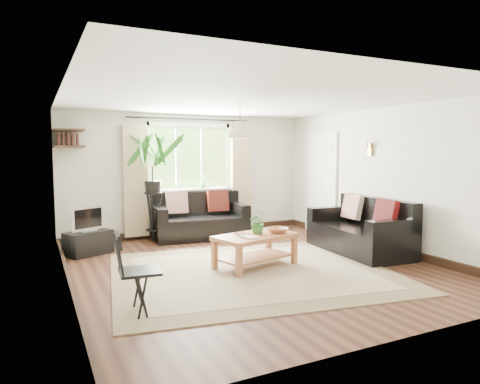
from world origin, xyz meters
name	(u,v)px	position (x,y,z in m)	size (l,w,h in m)	color
floor	(252,266)	(0.00, 0.00, 0.00)	(5.50, 5.50, 0.00)	black
ceiling	(252,99)	(0.00, 0.00, 2.40)	(5.50, 5.50, 0.00)	white
wall_back	(189,175)	(0.00, 2.75, 1.20)	(5.00, 0.02, 2.40)	beige
wall_front	(400,205)	(0.00, -2.75, 1.20)	(5.00, 0.02, 2.40)	beige
wall_left	(64,191)	(-2.50, 0.00, 1.20)	(0.02, 5.50, 2.40)	beige
wall_right	(384,179)	(2.50, 0.00, 1.20)	(0.02, 5.50, 2.40)	beige
rug	(252,272)	(-0.15, -0.30, 0.01)	(3.73, 3.19, 0.02)	beige
window	(190,157)	(0.00, 2.71, 1.55)	(2.50, 0.16, 2.16)	white
door	(321,184)	(2.47, 1.70, 1.00)	(0.06, 0.96, 2.06)	silver
corner_shelf	(69,138)	(-2.25, 2.50, 1.89)	(0.50, 0.50, 0.34)	black
pendant_lamp	(240,126)	(0.00, 0.40, 2.05)	(0.36, 0.36, 0.54)	beige
wall_sconce	(369,147)	(2.43, 0.30, 1.74)	(0.12, 0.12, 0.28)	beige
sofa_back	(200,217)	(0.04, 2.25, 0.41)	(1.76, 0.88, 0.83)	black
sofa_right	(359,227)	(1.99, -0.01, 0.43)	(0.91, 1.81, 0.85)	black
coffee_table	(255,251)	(0.01, -0.08, 0.24)	(1.16, 0.64, 0.48)	#955330
table_plant	(258,222)	(0.10, 0.00, 0.64)	(0.29, 0.25, 0.33)	#286026
bowl	(277,230)	(0.37, -0.09, 0.51)	(0.31, 0.31, 0.08)	#A46138
book_a	(245,238)	(-0.25, -0.25, 0.49)	(0.17, 0.23, 0.02)	silver
book_b	(237,234)	(-0.24, -0.01, 0.49)	(0.17, 0.23, 0.02)	brown
tv_stand	(88,243)	(-2.06, 1.78, 0.19)	(0.71, 0.40, 0.38)	black
tv	(88,219)	(-2.06, 1.78, 0.59)	(0.54, 0.18, 0.42)	#A5A5AA
palm_stand	(153,188)	(-0.85, 2.30, 1.00)	(0.78, 0.78, 2.00)	black
folding_chair	(140,273)	(-1.88, -1.13, 0.43)	(0.44, 0.44, 0.85)	black
sill_plant	(203,182)	(0.25, 2.63, 1.06)	(0.14, 0.10, 0.27)	#2D6023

